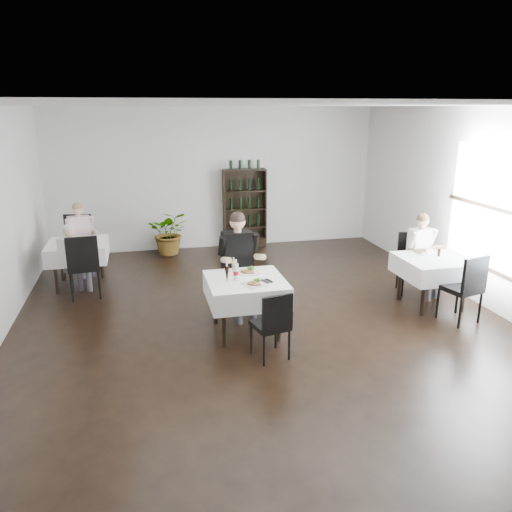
{
  "coord_description": "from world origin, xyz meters",
  "views": [
    {
      "loc": [
        -1.6,
        -6.16,
        2.97
      ],
      "look_at": [
        -0.11,
        0.2,
        1.02
      ],
      "focal_mm": 35.0,
      "sensor_mm": 36.0,
      "label": 1
    }
  ],
  "objects_px": {
    "main_table": "(246,290)",
    "potted_tree": "(170,232)",
    "diner_main": "(239,257)",
    "wine_shelf": "(245,209)"
  },
  "relations": [
    {
      "from": "main_table",
      "to": "potted_tree",
      "type": "height_order",
      "value": "potted_tree"
    },
    {
      "from": "main_table",
      "to": "potted_tree",
      "type": "relative_size",
      "value": 1.1
    },
    {
      "from": "diner_main",
      "to": "potted_tree",
      "type": "bearing_deg",
      "value": 102.59
    },
    {
      "from": "potted_tree",
      "to": "diner_main",
      "type": "relative_size",
      "value": 0.6
    },
    {
      "from": "potted_tree",
      "to": "diner_main",
      "type": "xyz_separation_m",
      "value": [
        0.78,
        -3.5,
        0.43
      ]
    },
    {
      "from": "wine_shelf",
      "to": "main_table",
      "type": "relative_size",
      "value": 1.7
    },
    {
      "from": "wine_shelf",
      "to": "main_table",
      "type": "distance_m",
      "value": 4.41
    },
    {
      "from": "wine_shelf",
      "to": "potted_tree",
      "type": "bearing_deg",
      "value": -172.84
    },
    {
      "from": "potted_tree",
      "to": "diner_main",
      "type": "bearing_deg",
      "value": -77.41
    },
    {
      "from": "wine_shelf",
      "to": "main_table",
      "type": "bearing_deg",
      "value": -101.78
    }
  ]
}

